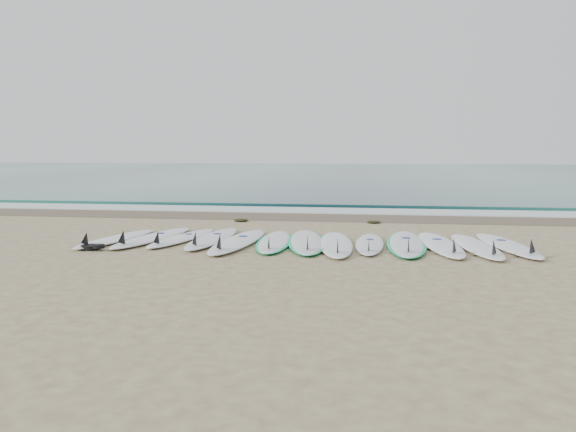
# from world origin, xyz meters

# --- Properties ---
(ground) EXTENTS (120.00, 120.00, 0.00)m
(ground) POSITION_xyz_m (0.00, 0.00, 0.00)
(ground) COLOR tan
(ocean) EXTENTS (120.00, 55.00, 0.03)m
(ocean) POSITION_xyz_m (0.00, 32.50, 0.01)
(ocean) COLOR #1D5651
(ocean) RESTS_ON ground
(wet_sand_band) EXTENTS (120.00, 1.80, 0.01)m
(wet_sand_band) POSITION_xyz_m (0.00, 4.10, 0.01)
(wet_sand_band) COLOR brown
(wet_sand_band) RESTS_ON ground
(foam_band) EXTENTS (120.00, 1.40, 0.04)m
(foam_band) POSITION_xyz_m (0.00, 5.50, 0.02)
(foam_band) COLOR silver
(foam_band) RESTS_ON ground
(wave_crest) EXTENTS (120.00, 1.00, 0.10)m
(wave_crest) POSITION_xyz_m (0.00, 7.00, 0.05)
(wave_crest) COLOR #1D5651
(wave_crest) RESTS_ON ground
(surfboard_0) EXTENTS (0.89, 2.49, 0.31)m
(surfboard_0) POSITION_xyz_m (-3.57, -0.23, 0.05)
(surfboard_0) COLOR white
(surfboard_0) RESTS_ON ground
(surfboard_1) EXTENTS (0.98, 2.78, 0.35)m
(surfboard_1) POSITION_xyz_m (-2.93, -0.03, 0.06)
(surfboard_1) COLOR white
(surfboard_1) RESTS_ON ground
(surfboard_2) EXTENTS (0.91, 2.51, 0.31)m
(surfboard_2) POSITION_xyz_m (-2.37, 0.03, 0.05)
(surfboard_2) COLOR white
(surfboard_2) RESTS_ON ground
(surfboard_3) EXTENTS (0.64, 2.75, 0.35)m
(surfboard_3) POSITION_xyz_m (-1.78, 0.05, 0.06)
(surfboard_3) COLOR silver
(surfboard_3) RESTS_ON ground
(surfboard_4) EXTENTS (0.77, 2.94, 0.37)m
(surfboard_4) POSITION_xyz_m (-1.22, -0.24, 0.06)
(surfboard_4) COLOR white
(surfboard_4) RESTS_ON ground
(surfboard_5) EXTENTS (0.81, 2.61, 0.33)m
(surfboard_5) POSITION_xyz_m (-0.57, -0.07, 0.05)
(surfboard_5) COLOR white
(surfboard_5) RESTS_ON ground
(surfboard_6) EXTENTS (1.05, 2.89, 0.36)m
(surfboard_6) POSITION_xyz_m (0.01, -0.01, 0.05)
(surfboard_6) COLOR silver
(surfboard_6) RESTS_ON ground
(surfboard_7) EXTENTS (0.83, 2.82, 0.36)m
(surfboard_7) POSITION_xyz_m (0.56, -0.26, 0.06)
(surfboard_7) COLOR white
(surfboard_7) RESTS_ON ground
(surfboard_8) EXTENTS (0.52, 2.38, 0.30)m
(surfboard_8) POSITION_xyz_m (1.14, -0.09, 0.05)
(surfboard_8) COLOR silver
(surfboard_8) RESTS_ON ground
(surfboard_9) EXTENTS (0.78, 2.92, 0.37)m
(surfboard_9) POSITION_xyz_m (1.79, 0.05, 0.05)
(surfboard_9) COLOR silver
(surfboard_9) RESTS_ON ground
(surfboard_10) EXTENTS (0.83, 2.82, 0.36)m
(surfboard_10) POSITION_xyz_m (2.38, -0.01, 0.06)
(surfboard_10) COLOR white
(surfboard_10) RESTS_ON ground
(surfboard_11) EXTENTS (0.82, 2.72, 0.34)m
(surfboard_11) POSITION_xyz_m (2.97, -0.10, 0.06)
(surfboard_11) COLOR white
(surfboard_11) RESTS_ON ground
(surfboard_12) EXTENTS (0.96, 2.77, 0.35)m
(surfboard_12) POSITION_xyz_m (3.52, 0.08, 0.06)
(surfboard_12) COLOR white
(surfboard_12) RESTS_ON ground
(seaweed_near) EXTENTS (0.35, 0.27, 0.07)m
(seaweed_near) POSITION_xyz_m (-1.91, 2.98, 0.03)
(seaweed_near) COLOR black
(seaweed_near) RESTS_ON ground
(seaweed_far) EXTENTS (0.31, 0.24, 0.06)m
(seaweed_far) POSITION_xyz_m (1.22, 3.13, 0.03)
(seaweed_far) COLOR black
(seaweed_far) RESTS_ON ground
(leash_coil) EXTENTS (0.46, 0.36, 0.11)m
(leash_coil) POSITION_xyz_m (-3.54, -1.13, 0.05)
(leash_coil) COLOR black
(leash_coil) RESTS_ON ground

